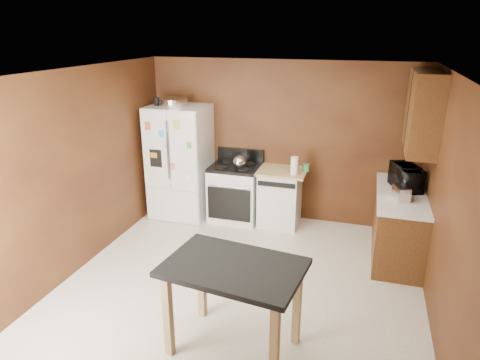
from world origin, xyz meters
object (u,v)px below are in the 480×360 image
at_px(roasting_pan, 175,102).
at_px(island, 234,278).
at_px(green_canister, 306,168).
at_px(dishwasher, 280,197).
at_px(microwave, 406,178).
at_px(paper_towel, 294,166).
at_px(pen_cup, 157,102).
at_px(refrigerator, 180,162).
at_px(gas_range, 235,192).
at_px(kettle, 239,162).
at_px(toaster, 401,193).

bearing_deg(roasting_pan, island, -56.81).
distance_m(green_canister, island, 2.95).
distance_m(dishwasher, island, 2.91).
distance_m(microwave, dishwasher, 1.88).
xyz_separation_m(paper_towel, microwave, (1.53, -0.19, 0.02)).
relative_size(roasting_pan, pen_cup, 3.48).
bearing_deg(green_canister, refrigerator, -176.15).
distance_m(paper_towel, dishwasher, 0.63).
distance_m(green_canister, dishwasher, 0.62).
height_order(gas_range, dishwasher, gas_range).
relative_size(roasting_pan, kettle, 2.11).
bearing_deg(island, microwave, 58.11).
height_order(kettle, paper_towel, paper_towel).
xyz_separation_m(microwave, island, (-1.60, -2.56, -0.27)).
bearing_deg(kettle, gas_range, 132.13).
xyz_separation_m(kettle, island, (0.78, -2.75, -0.23)).
relative_size(roasting_pan, refrigerator, 0.24).
distance_m(roasting_pan, gas_range, 1.70).
distance_m(kettle, gas_range, 0.56).
height_order(pen_cup, green_canister, pen_cup).
height_order(green_canister, microwave, microwave).
bearing_deg(pen_cup, dishwasher, 4.21).
xyz_separation_m(pen_cup, island, (2.11, -2.74, -1.09)).
bearing_deg(kettle, roasting_pan, 175.45).
xyz_separation_m(roasting_pan, pen_cup, (-0.26, -0.09, 0.01)).
height_order(roasting_pan, microwave, roasting_pan).
bearing_deg(paper_towel, gas_range, 173.38).
relative_size(microwave, gas_range, 0.48).
bearing_deg(island, pen_cup, 127.61).
xyz_separation_m(green_canister, gas_range, (-1.09, -0.07, -0.48)).
distance_m(green_canister, gas_range, 1.20).
xyz_separation_m(roasting_pan, dishwasher, (1.69, 0.05, -1.40)).
bearing_deg(pen_cup, roasting_pan, 20.09).
xyz_separation_m(roasting_pan, gas_range, (0.97, 0.03, -1.39)).
bearing_deg(island, refrigerator, 122.61).
bearing_deg(gas_range, kettle, -47.87).
xyz_separation_m(paper_towel, island, (-0.07, -2.75, -0.25)).
xyz_separation_m(toaster, refrigerator, (-3.31, 0.69, -0.09)).
height_order(roasting_pan, island, roasting_pan).
relative_size(pen_cup, toaster, 0.50).
distance_m(green_canister, refrigerator, 2.01).
bearing_deg(pen_cup, green_canister, 4.76).
bearing_deg(toaster, kettle, 145.15).
bearing_deg(kettle, island, -74.14).
height_order(roasting_pan, kettle, roasting_pan).
bearing_deg(refrigerator, green_canister, 3.85).
bearing_deg(island, green_canister, 85.89).
relative_size(refrigerator, gas_range, 1.64).
xyz_separation_m(pen_cup, green_canister, (2.32, 0.19, -0.92)).
relative_size(pen_cup, kettle, 0.61).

